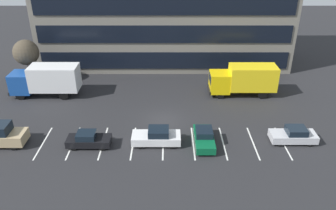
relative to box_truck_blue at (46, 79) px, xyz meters
The scene contains 10 objects.
ground_plane 15.21m from the box_truck_blue, 23.38° to the right, with size 120.00×120.00×0.00m, color #262628.
office_building 19.55m from the box_truck_blue, 40.89° to the left, with size 34.60×10.66×18.00m.
lot_markings 17.30m from the box_truck_blue, 36.36° to the right, with size 22.54×5.40×0.01m.
box_truck_blue is the anchor object (origin of this frame).
box_truck_yellow_all 23.25m from the box_truck_blue, ahead, with size 7.86×2.60×3.64m.
sedan_black 12.85m from the box_truck_blue, 56.59° to the right, with size 3.98×1.67×1.43m.
sedan_forest 20.45m from the box_truck_blue, 30.43° to the right, with size 1.74×4.14×1.48m.
sedan_silver 27.84m from the box_truck_blue, 21.01° to the right, with size 4.21×1.76×1.51m.
sedan_white 16.83m from the box_truck_blue, 37.83° to the right, with size 4.47×1.87×1.60m.
bare_tree 5.03m from the box_truck_blue, 134.26° to the left, with size 3.12×3.12×5.84m.
Camera 1 is at (0.46, -30.40, 17.63)m, focal length 36.02 mm.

